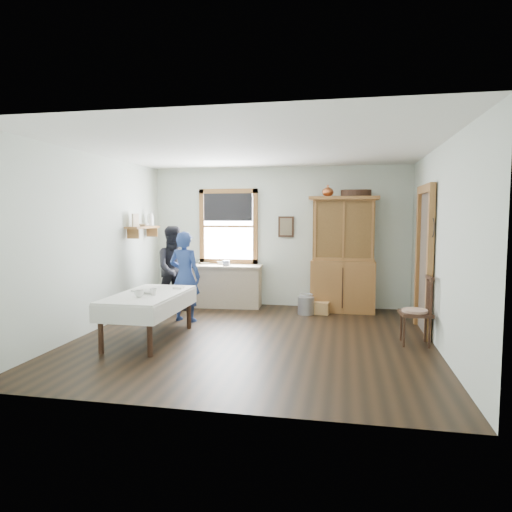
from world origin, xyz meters
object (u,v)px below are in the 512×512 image
Objects in this scene: work_counter at (225,286)px; dining_table at (149,317)px; china_hutch at (343,254)px; woman_blue at (185,280)px; wicker_basket at (319,308)px; spindle_chair at (416,310)px; figure_dark at (175,272)px; pail at (306,306)px.

work_counter is 2.56m from dining_table.
china_hutch is (2.24, 0.01, 0.65)m from work_counter.
work_counter is 2.33m from china_hutch.
wicker_basket is at bearing -146.63° from woman_blue.
china_hutch is at bearing -144.40° from woman_blue.
spindle_chair is 2.62× the size of wicker_basket.
china_hutch reaches higher than dining_table.
spindle_chair is at bearing -63.57° from china_hutch.
woman_blue reaches higher than wicker_basket.
wicker_basket is 0.26× the size of woman_blue.
work_counter is 1.05m from figure_dark.
china_hutch reaches higher than pail.
woman_blue is at bearing -152.24° from china_hutch.
figure_dark reaches higher than spindle_chair.
woman_blue reaches higher than dining_table.
china_hutch is 1.18m from pail.
dining_table is 3.18m from wicker_basket.
dining_table is 1.96m from figure_dark.
china_hutch is 1.26× the size of dining_table.
dining_table is 1.15× the size of figure_dark.
wicker_basket is 2.70m from figure_dark.
pail is 0.22× the size of figure_dark.
spindle_chair is 2.26m from wicker_basket.
work_counter is 4.48× the size of pail.
spindle_chair is at bearing 7.39° from dining_table.
pail is 0.87× the size of wicker_basket.
china_hutch is 5.78× the size of wicker_basket.
china_hutch is at bearing 111.48° from spindle_chair.
figure_dark reaches higher than woman_blue.
work_counter is 3.82m from spindle_chair.
china_hutch is 6.68× the size of pail.
dining_table is at bearing -135.82° from wicker_basket.
wicker_basket is (0.23, 0.10, -0.05)m from pail.
pail is at bearing -17.63° from work_counter.
spindle_chair is (0.99, -2.05, -0.58)m from china_hutch.
figure_dark is (-0.33, 1.89, 0.39)m from dining_table.
dining_table is at bearing -103.54° from work_counter.
woman_blue is (-3.57, 0.73, 0.22)m from spindle_chair.
figure_dark is (-2.38, -0.22, 0.57)m from pail.
work_counter is 0.85× the size of dining_table.
wicker_basket is at bearing -141.86° from china_hutch.
wicker_basket is at bearing 124.61° from spindle_chair.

